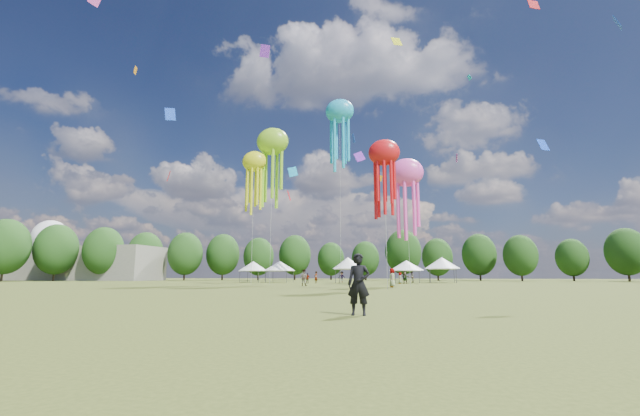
# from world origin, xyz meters

# --- Properties ---
(ground) EXTENTS (300.00, 300.00, 0.00)m
(ground) POSITION_xyz_m (0.00, 0.00, 0.00)
(ground) COLOR #384416
(ground) RESTS_ON ground
(observer_main) EXTENTS (0.69, 0.46, 1.89)m
(observer_main) POSITION_xyz_m (6.74, -0.70, 0.94)
(observer_main) COLOR black
(observer_main) RESTS_ON ground
(spectator_near) EXTENTS (1.00, 0.83, 1.88)m
(spectator_near) POSITION_xyz_m (-4.49, 33.55, 0.94)
(spectator_near) COLOR gray
(spectator_near) RESTS_ON ground
(spectators_far) EXTENTS (16.42, 29.85, 1.93)m
(spectators_far) POSITION_xyz_m (2.15, 49.93, 0.92)
(spectators_far) COLOR gray
(spectators_far) RESTS_ON ground
(festival_tents) EXTENTS (37.70, 10.95, 4.19)m
(festival_tents) POSITION_xyz_m (-2.26, 55.44, 2.96)
(festival_tents) COLOR #47474C
(festival_tents) RESTS_ON ground
(show_kites) EXTENTS (24.53, 27.08, 28.58)m
(show_kites) POSITION_xyz_m (-3.96, 39.52, 17.47)
(show_kites) COLOR yellow
(show_kites) RESTS_ON ground
(small_kites) EXTENTS (72.83, 63.30, 42.10)m
(small_kites) POSITION_xyz_m (-3.32, 41.95, 30.62)
(small_kites) COLOR yellow
(small_kites) RESTS_ON ground
(treeline) EXTENTS (201.57, 95.24, 13.43)m
(treeline) POSITION_xyz_m (-3.87, 62.51, 6.54)
(treeline) COLOR #38281C
(treeline) RESTS_ON ground
(hangar) EXTENTS (40.00, 12.00, 8.00)m
(hangar) POSITION_xyz_m (-72.00, 72.00, 4.00)
(hangar) COLOR gray
(hangar) RESTS_ON ground
(radome) EXTENTS (9.00, 9.00, 16.00)m
(radome) POSITION_xyz_m (-88.00, 78.00, 9.99)
(radome) COLOR white
(radome) RESTS_ON ground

